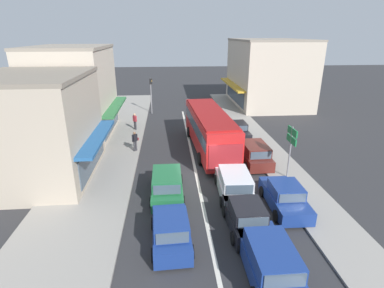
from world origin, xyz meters
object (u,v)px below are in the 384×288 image
(pedestrian_with_handbag_near, at_px, (135,140))
(parked_sedan_kerb_third, at_px, (237,130))
(wagon_queue_far_back, at_px, (167,184))
(parked_wagon_kerb_second, at_px, (254,154))
(parked_sedan_kerb_front, at_px, (285,197))
(traffic_light_downstreet, at_px, (151,90))
(hatchback_behind_bus_near, at_px, (171,231))
(wagon_adjacent_lane_trail, at_px, (269,260))
(pedestrian_browsing_midblock, at_px, (135,120))
(city_bus, at_px, (209,128))
(wagon_behind_bus_mid, at_px, (234,184))
(hatchback_adjacent_lane_lead, at_px, (246,217))
(directional_road_sign, at_px, (291,140))

(pedestrian_with_handbag_near, bearing_deg, parked_sedan_kerb_third, 18.56)
(wagon_queue_far_back, xyz_separation_m, parked_wagon_kerb_second, (6.43, 4.27, 0.00))
(parked_sedan_kerb_front, bearing_deg, traffic_light_downstreet, 110.93)
(hatchback_behind_bus_near, distance_m, pedestrian_with_handbag_near, 11.82)
(wagon_queue_far_back, bearing_deg, wagon_adjacent_lane_trail, -59.00)
(wagon_queue_far_back, distance_m, pedestrian_browsing_midblock, 13.23)
(city_bus, bearing_deg, wagon_queue_far_back, -115.70)
(parked_wagon_kerb_second, bearing_deg, pedestrian_with_handbag_near, 162.43)
(parked_sedan_kerb_front, xyz_separation_m, pedestrian_with_handbag_near, (-8.98, 8.95, 0.40))
(pedestrian_browsing_midblock, bearing_deg, hatchback_behind_bus_near, -79.38)
(parked_wagon_kerb_second, xyz_separation_m, traffic_light_downstreet, (-8.17, 15.30, 2.11))
(hatchback_behind_bus_near, bearing_deg, wagon_queue_far_back, 92.06)
(parked_wagon_kerb_second, bearing_deg, wagon_adjacent_lane_trail, -102.64)
(parked_sedan_kerb_front, bearing_deg, parked_sedan_kerb_third, 89.89)
(wagon_adjacent_lane_trail, xyz_separation_m, parked_sedan_kerb_front, (2.46, 4.79, -0.08))
(wagon_queue_far_back, distance_m, pedestrian_with_handbag_near, 7.55)
(wagon_behind_bus_mid, xyz_separation_m, hatchback_behind_bus_near, (-3.80, -4.09, -0.04))
(wagon_behind_bus_mid, height_order, pedestrian_browsing_midblock, pedestrian_browsing_midblock)
(parked_sedan_kerb_third, bearing_deg, parked_sedan_kerb_front, -90.11)
(wagon_adjacent_lane_trail, bearing_deg, parked_wagon_kerb_second, 77.36)
(parked_wagon_kerb_second, distance_m, pedestrian_browsing_midblock, 12.82)
(wagon_behind_bus_mid, relative_size, wagon_adjacent_lane_trail, 1.01)
(city_bus, xyz_separation_m, pedestrian_with_handbag_near, (-6.03, -0.18, -0.81))
(wagon_behind_bus_mid, bearing_deg, traffic_light_downstreet, 105.99)
(hatchback_adjacent_lane_lead, height_order, pedestrian_with_handbag_near, pedestrian_with_handbag_near)
(pedestrian_browsing_midblock, bearing_deg, wagon_adjacent_lane_trail, -70.07)
(parked_wagon_kerb_second, height_order, pedestrian_with_handbag_near, pedestrian_with_handbag_near)
(hatchback_adjacent_lane_lead, bearing_deg, wagon_queue_far_back, 136.34)
(traffic_light_downstreet, height_order, pedestrian_with_handbag_near, traffic_light_downstreet)
(directional_road_sign, relative_size, pedestrian_with_handbag_near, 2.21)
(pedestrian_with_handbag_near, bearing_deg, traffic_light_downstreet, 86.38)
(parked_sedan_kerb_front, bearing_deg, wagon_adjacent_lane_trail, -117.24)
(parked_sedan_kerb_third, bearing_deg, traffic_light_downstreet, 131.02)
(hatchback_behind_bus_near, bearing_deg, parked_wagon_kerb_second, 54.12)
(hatchback_adjacent_lane_lead, height_order, traffic_light_downstreet, traffic_light_downstreet)
(wagon_adjacent_lane_trail, distance_m, parked_sedan_kerb_third, 16.94)
(wagon_behind_bus_mid, distance_m, parked_sedan_kerb_third, 10.74)
(wagon_behind_bus_mid, distance_m, wagon_adjacent_lane_trail, 6.32)
(parked_sedan_kerb_third, distance_m, pedestrian_browsing_midblock, 9.94)
(wagon_adjacent_lane_trail, bearing_deg, pedestrian_with_handbag_near, 115.38)
(wagon_adjacent_lane_trail, height_order, parked_sedan_kerb_front, wagon_adjacent_lane_trail)
(wagon_behind_bus_mid, bearing_deg, wagon_adjacent_lane_trail, -89.72)
(traffic_light_downstreet, bearing_deg, wagon_behind_bus_mid, -74.01)
(hatchback_behind_bus_near, height_order, parked_wagon_kerb_second, parked_wagon_kerb_second)
(wagon_behind_bus_mid, relative_size, wagon_queue_far_back, 1.01)
(parked_sedan_kerb_front, bearing_deg, directional_road_sign, 65.96)
(hatchback_behind_bus_near, relative_size, parked_sedan_kerb_third, 0.89)
(traffic_light_downstreet, relative_size, directional_road_sign, 1.17)
(parked_sedan_kerb_third, relative_size, traffic_light_downstreet, 1.01)
(wagon_adjacent_lane_trail, relative_size, pedestrian_browsing_midblock, 2.77)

